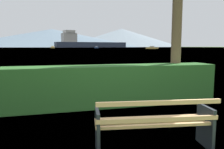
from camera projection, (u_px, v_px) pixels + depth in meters
name	position (u px, v px, depth m)	size (l,w,h in m)	color
ground_plane	(152.00, 148.00, 3.67)	(1400.00, 1400.00, 0.00)	#4C6B33
water_surface	(53.00, 48.00, 300.26)	(620.00, 620.00, 0.00)	slate
park_bench	(154.00, 124.00, 3.55)	(1.91, 0.82, 0.87)	tan
hedge_row	(109.00, 85.00, 6.33)	(6.19, 0.88, 1.11)	#285B23
cargo_ship_large	(87.00, 43.00, 318.63)	(104.46, 36.93, 23.01)	#2D384C
fishing_boat_near	(96.00, 47.00, 194.93)	(3.11, 4.70, 1.81)	#335693
sailboat_mid	(53.00, 47.00, 198.42)	(3.31, 8.69, 2.07)	gold
tender_far	(152.00, 48.00, 143.88)	(8.41, 5.36, 1.83)	gold
distant_hills	(51.00, 37.00, 550.97)	(728.71, 413.32, 54.79)	gray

